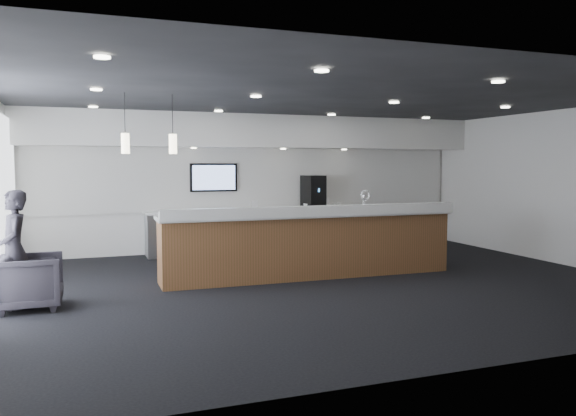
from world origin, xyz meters
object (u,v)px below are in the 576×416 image
object	(u,v)px
lounge_guest	(14,249)
service_counter	(310,244)
coffee_machine	(313,191)
armchair	(31,282)

from	to	relation	value
lounge_guest	service_counter	bearing A→B (deg)	86.44
coffee_machine	armchair	xyz separation A→B (m)	(-5.67, -3.75, -0.95)
service_counter	lounge_guest	xyz separation A→B (m)	(-4.54, -0.60, 0.22)
lounge_guest	coffee_machine	bearing A→B (deg)	110.69
coffee_machine	armchair	world-z (taller)	coffee_machine
service_counter	armchair	size ratio (longest dim) A/B	6.39
coffee_machine	lounge_guest	distance (m)	6.92
service_counter	coffee_machine	world-z (taller)	coffee_machine
service_counter	lounge_guest	size ratio (longest dim) A/B	3.24
armchair	lounge_guest	distance (m)	0.49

